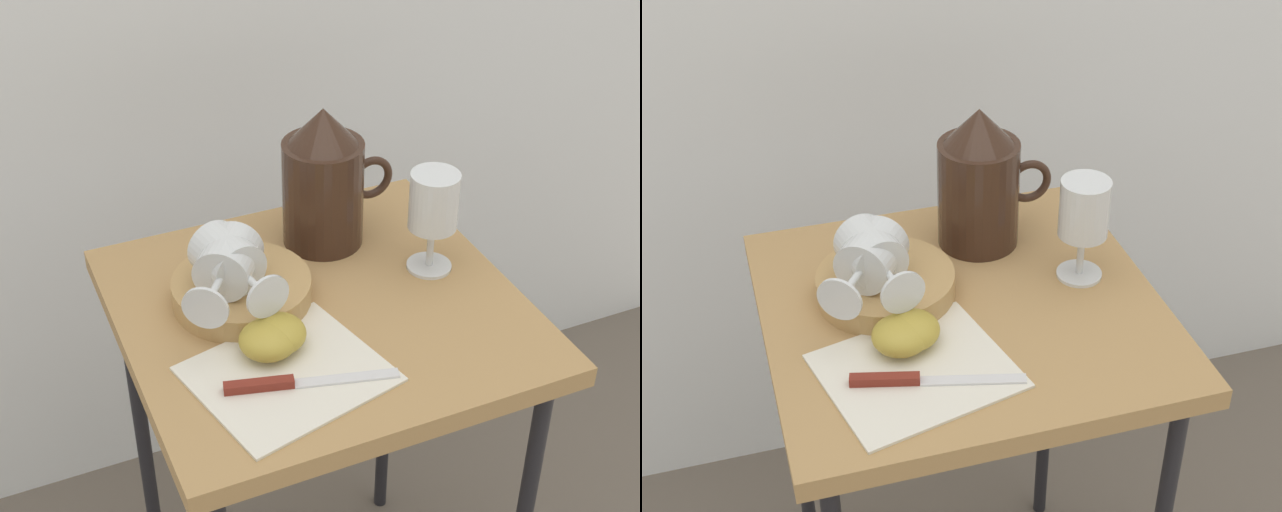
% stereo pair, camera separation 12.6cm
% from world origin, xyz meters
% --- Properties ---
extents(table, '(0.53, 0.51, 0.72)m').
position_xyz_m(table, '(0.00, 0.00, 0.64)').
color(table, '#AD8451').
rests_on(table, ground_plane).
extents(linen_napkin, '(0.26, 0.24, 0.00)m').
position_xyz_m(linen_napkin, '(-0.09, -0.11, 0.72)').
color(linen_napkin, silver).
rests_on(linen_napkin, table).
extents(basket_tray, '(0.19, 0.19, 0.03)m').
position_xyz_m(basket_tray, '(-0.09, 0.05, 0.73)').
color(basket_tray, tan).
rests_on(basket_tray, table).
extents(pitcher, '(0.17, 0.12, 0.21)m').
position_xyz_m(pitcher, '(0.07, 0.14, 0.80)').
color(pitcher, '#382319').
rests_on(pitcher, table).
extents(wine_glass_upright, '(0.07, 0.07, 0.15)m').
position_xyz_m(wine_glass_upright, '(0.18, 0.02, 0.82)').
color(wine_glass_upright, silver).
rests_on(wine_glass_upright, table).
extents(wine_glass_tipped_near, '(0.09, 0.15, 0.08)m').
position_xyz_m(wine_glass_tipped_near, '(-0.11, 0.05, 0.79)').
color(wine_glass_tipped_near, silver).
rests_on(wine_glass_tipped_near, basket_tray).
extents(wine_glass_tipped_far, '(0.14, 0.16, 0.08)m').
position_xyz_m(wine_glass_tipped_far, '(-0.11, 0.04, 0.79)').
color(wine_glass_tipped_far, silver).
rests_on(wine_glass_tipped_far, basket_tray).
extents(apple_half_left, '(0.07, 0.07, 0.04)m').
position_xyz_m(apple_half_left, '(-0.09, -0.06, 0.74)').
color(apple_half_left, '#B29938').
rests_on(apple_half_left, linen_napkin).
extents(apple_half_right, '(0.07, 0.07, 0.04)m').
position_xyz_m(apple_half_right, '(-0.10, -0.07, 0.74)').
color(apple_half_right, '#B29938').
rests_on(apple_half_right, linen_napkin).
extents(knife, '(0.21, 0.07, 0.01)m').
position_xyz_m(knife, '(-0.10, -0.14, 0.73)').
color(knife, silver).
rests_on(knife, linen_napkin).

